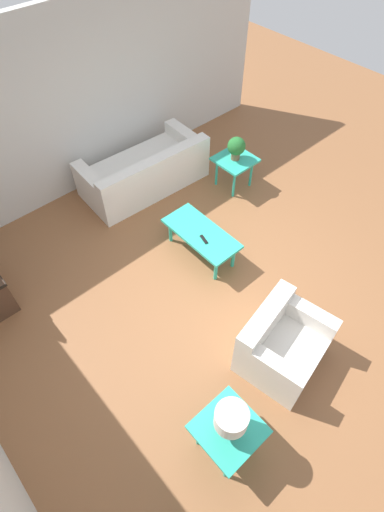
# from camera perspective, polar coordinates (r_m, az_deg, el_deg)

# --- Properties ---
(ground_plane) EXTENTS (14.00, 14.00, 0.00)m
(ground_plane) POSITION_cam_1_polar(r_m,az_deg,el_deg) (5.36, 3.45, -4.73)
(ground_plane) COLOR #8E5B38
(wall_right) EXTENTS (0.12, 7.20, 2.70)m
(wall_right) POSITION_cam_1_polar(r_m,az_deg,el_deg) (6.38, -16.67, 19.95)
(wall_right) COLOR silver
(wall_right) RESTS_ON ground_plane
(sofa) EXTENTS (1.05, 2.04, 0.74)m
(sofa) POSITION_cam_1_polar(r_m,az_deg,el_deg) (6.63, -6.72, 11.79)
(sofa) COLOR white
(sofa) RESTS_ON ground_plane
(armchair) EXTENTS (0.94, 1.06, 0.77)m
(armchair) POSITION_cam_1_polar(r_m,az_deg,el_deg) (4.69, 12.60, -12.23)
(armchair) COLOR silver
(armchair) RESTS_ON ground_plane
(coffee_table) EXTENTS (1.12, 0.51, 0.43)m
(coffee_table) POSITION_cam_1_polar(r_m,az_deg,el_deg) (5.46, 1.33, 3.04)
(coffee_table) COLOR #2DB79E
(coffee_table) RESTS_ON ground_plane
(side_table_plant) EXTENTS (0.58, 0.58, 0.53)m
(side_table_plant) POSITION_cam_1_polar(r_m,az_deg,el_deg) (6.54, 6.13, 13.15)
(side_table_plant) COLOR #2DB79E
(side_table_plant) RESTS_ON ground_plane
(side_table_lamp) EXTENTS (0.58, 0.58, 0.53)m
(side_table_lamp) POSITION_cam_1_polar(r_m,az_deg,el_deg) (4.10, 5.21, -23.63)
(side_table_lamp) COLOR #2DB79E
(side_table_lamp) RESTS_ON ground_plane
(potted_plant) EXTENTS (0.28, 0.28, 0.37)m
(potted_plant) POSITION_cam_1_polar(r_m,az_deg,el_deg) (6.37, 6.36, 15.22)
(potted_plant) COLOR brown
(potted_plant) RESTS_ON side_table_plant
(table_lamp) EXTENTS (0.30, 0.30, 0.41)m
(table_lamp) POSITION_cam_1_polar(r_m,az_deg,el_deg) (3.78, 5.60, -22.19)
(table_lamp) COLOR red
(table_lamp) RESTS_ON side_table_lamp
(remote_control) EXTENTS (0.16, 0.08, 0.02)m
(remote_control) POSITION_cam_1_polar(r_m,az_deg,el_deg) (5.32, 1.70, 2.40)
(remote_control) COLOR black
(remote_control) RESTS_ON coffee_table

